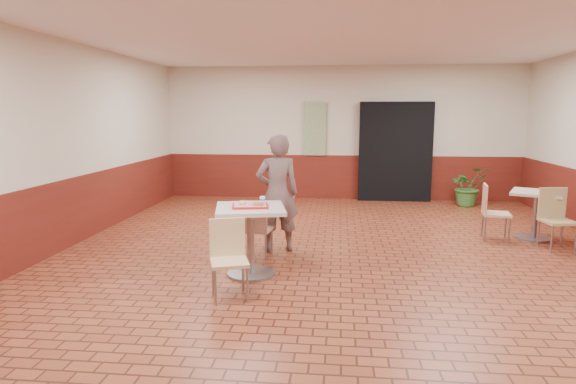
# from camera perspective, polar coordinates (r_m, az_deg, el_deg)

# --- Properties ---
(room_shell) EXTENTS (8.01, 10.01, 3.01)m
(room_shell) POSITION_cam_1_polar(r_m,az_deg,el_deg) (6.03, 6.49, 5.01)
(room_shell) COLOR brown
(room_shell) RESTS_ON ground
(wainscot_band) EXTENTS (8.00, 10.00, 1.00)m
(wainscot_band) POSITION_cam_1_polar(r_m,az_deg,el_deg) (6.19, 6.32, -4.26)
(wainscot_band) COLOR #571910
(wainscot_band) RESTS_ON ground
(corridor_doorway) EXTENTS (1.60, 0.22, 2.20)m
(corridor_doorway) POSITION_cam_1_polar(r_m,az_deg,el_deg) (11.00, 12.59, 4.67)
(corridor_doorway) COLOR black
(corridor_doorway) RESTS_ON ground
(promo_poster) EXTENTS (0.50, 0.03, 1.20)m
(promo_poster) POSITION_cam_1_polar(r_m,az_deg,el_deg) (10.98, 3.19, 7.48)
(promo_poster) COLOR gray
(promo_poster) RESTS_ON wainscot_band
(main_table) EXTENTS (0.80, 0.80, 0.85)m
(main_table) POSITION_cam_1_polar(r_m,az_deg,el_deg) (5.80, -4.47, -4.44)
(main_table) COLOR beige
(main_table) RESTS_ON ground
(chair_main_front) EXTENTS (0.49, 0.49, 0.83)m
(chair_main_front) POSITION_cam_1_polar(r_m,az_deg,el_deg) (5.21, -7.06, -7.29)
(chair_main_front) COLOR #E6C68A
(chair_main_front) RESTS_ON ground
(chair_main_back) EXTENTS (0.42, 0.42, 0.81)m
(chair_main_back) POSITION_cam_1_polar(r_m,az_deg,el_deg) (6.50, -3.83, -4.01)
(chair_main_back) COLOR tan
(chair_main_back) RESTS_ON ground
(customer) EXTENTS (0.70, 0.56, 1.67)m
(customer) POSITION_cam_1_polar(r_m,az_deg,el_deg) (6.76, -1.26, -0.16)
(customer) COLOR #695351
(customer) RESTS_ON ground
(serving_tray) EXTENTS (0.42, 0.33, 0.03)m
(serving_tray) POSITION_cam_1_polar(r_m,az_deg,el_deg) (5.74, -4.50, -1.64)
(serving_tray) COLOR red
(serving_tray) RESTS_ON main_table
(ring_donut) EXTENTS (0.12, 0.12, 0.03)m
(ring_donut) POSITION_cam_1_polar(r_m,az_deg,el_deg) (5.79, -5.43, -1.28)
(ring_donut) COLOR #F7CB5A
(ring_donut) RESTS_ON serving_tray
(long_john_donut) EXTENTS (0.14, 0.07, 0.04)m
(long_john_donut) POSITION_cam_1_polar(r_m,az_deg,el_deg) (5.70, -3.54, -1.38)
(long_john_donut) COLOR #EE8D45
(long_john_donut) RESTS_ON serving_tray
(paper_cup) EXTENTS (0.07, 0.07, 0.08)m
(paper_cup) POSITION_cam_1_polar(r_m,az_deg,el_deg) (5.82, -3.04, -0.92)
(paper_cup) COLOR white
(paper_cup) RESTS_ON serving_tray
(second_table) EXTENTS (0.71, 0.71, 0.75)m
(second_table) POSITION_cam_1_polar(r_m,az_deg,el_deg) (8.40, 27.31, -1.61)
(second_table) COLOR #C2B39C
(second_table) RESTS_ON ground
(chair_second_left) EXTENTS (0.46, 0.46, 0.86)m
(chair_second_left) POSITION_cam_1_polar(r_m,az_deg,el_deg) (8.08, 22.98, -1.88)
(chair_second_left) COLOR #DEAA85
(chair_second_left) RESTS_ON ground
(chair_second_front) EXTENTS (0.46, 0.46, 0.88)m
(chair_second_front) POSITION_cam_1_polar(r_m,az_deg,el_deg) (7.95, 29.13, -2.43)
(chair_second_front) COLOR tan
(chair_second_front) RESTS_ON ground
(potted_plant) EXTENTS (0.93, 0.87, 0.83)m
(potted_plant) POSITION_cam_1_polar(r_m,az_deg,el_deg) (10.88, 20.54, 0.63)
(potted_plant) COLOR #376F2C
(potted_plant) RESTS_ON ground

